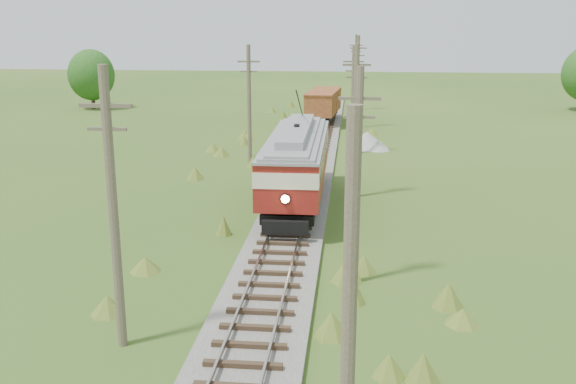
# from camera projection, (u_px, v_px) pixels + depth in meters

# --- Properties ---
(railbed_main) EXTENTS (3.60, 96.00, 0.57)m
(railbed_main) POSITION_uv_depth(u_px,v_px,m) (304.00, 181.00, 41.57)
(railbed_main) COLOR #605B54
(railbed_main) RESTS_ON ground
(streetcar) EXTENTS (3.24, 13.43, 6.12)m
(streetcar) POSITION_uv_depth(u_px,v_px,m) (297.00, 159.00, 35.66)
(streetcar) COLOR black
(streetcar) RESTS_ON ground
(gondola) EXTENTS (3.47, 8.73, 2.83)m
(gondola) POSITION_uv_depth(u_px,v_px,m) (323.00, 103.00, 65.33)
(gondola) COLOR black
(gondola) RESTS_ON ground
(gravel_pile) EXTENTS (3.65, 3.87, 1.33)m
(gravel_pile) POSITION_uv_depth(u_px,v_px,m) (368.00, 140.00, 53.19)
(gravel_pile) COLOR gray
(gravel_pile) RESTS_ON ground
(utility_pole_r_1) EXTENTS (0.30, 0.30, 8.80)m
(utility_pole_r_1) POSITION_uv_depth(u_px,v_px,m) (349.00, 334.00, 12.30)
(utility_pole_r_1) COLOR brown
(utility_pole_r_1) RESTS_ON ground
(utility_pole_r_2) EXTENTS (1.60, 0.30, 8.60)m
(utility_pole_r_2) POSITION_uv_depth(u_px,v_px,m) (357.00, 176.00, 24.77)
(utility_pole_r_2) COLOR brown
(utility_pole_r_2) RESTS_ON ground
(utility_pole_r_3) EXTENTS (1.60, 0.30, 9.00)m
(utility_pole_r_3) POSITION_uv_depth(u_px,v_px,m) (355.00, 120.00, 37.22)
(utility_pole_r_3) COLOR brown
(utility_pole_r_3) RESTS_ON ground
(utility_pole_r_4) EXTENTS (1.60, 0.30, 8.40)m
(utility_pole_r_4) POSITION_uv_depth(u_px,v_px,m) (353.00, 99.00, 49.82)
(utility_pole_r_4) COLOR brown
(utility_pole_r_4) RESTS_ON ground
(utility_pole_r_5) EXTENTS (1.60, 0.30, 8.90)m
(utility_pole_r_5) POSITION_uv_depth(u_px,v_px,m) (358.00, 81.00, 62.21)
(utility_pole_r_5) COLOR brown
(utility_pole_r_5) RESTS_ON ground
(utility_pole_r_6) EXTENTS (1.60, 0.30, 8.70)m
(utility_pole_r_6) POSITION_uv_depth(u_px,v_px,m) (355.00, 72.00, 74.75)
(utility_pole_r_6) COLOR brown
(utility_pole_r_6) RESTS_ON ground
(utility_pole_l_a) EXTENTS (1.60, 0.30, 9.00)m
(utility_pole_l_a) POSITION_uv_depth(u_px,v_px,m) (113.00, 209.00, 19.69)
(utility_pole_l_a) COLOR brown
(utility_pole_l_a) RESTS_ON ground
(utility_pole_l_b) EXTENTS (1.60, 0.30, 8.60)m
(utility_pole_l_b) POSITION_uv_depth(u_px,v_px,m) (249.00, 103.00, 46.68)
(utility_pole_l_b) COLOR brown
(utility_pole_l_b) RESTS_ON ground
(tree_mid_a) EXTENTS (5.46, 5.46, 7.03)m
(tree_mid_a) POSITION_uv_depth(u_px,v_px,m) (91.00, 75.00, 76.01)
(tree_mid_a) COLOR #38281C
(tree_mid_a) RESTS_ON ground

